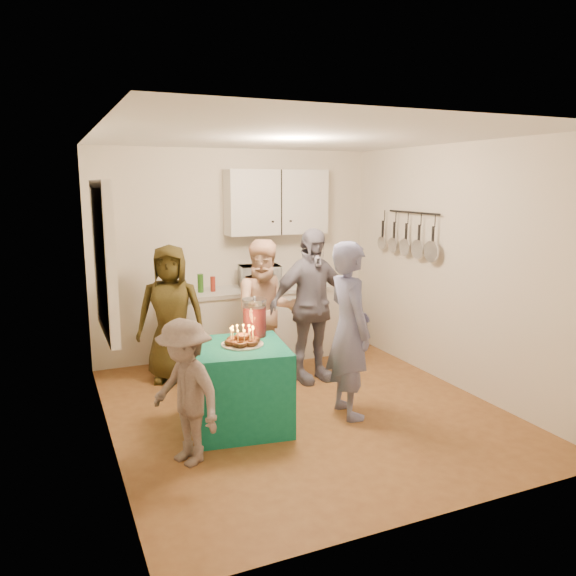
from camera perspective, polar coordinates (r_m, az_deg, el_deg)
name	(u,v)px	position (r m, az deg, el deg)	size (l,w,h in m)	color
floor	(302,409)	(5.65, 1.45, -12.15)	(4.00, 4.00, 0.00)	brown
ceiling	(304,136)	(5.22, 1.59, 15.15)	(4.00, 4.00, 0.00)	white
back_wall	(236,254)	(7.13, -5.32, 3.44)	(3.60, 3.60, 0.00)	silver
left_wall	(103,294)	(4.82, -18.27, -0.54)	(4.00, 4.00, 0.00)	silver
right_wall	(455,267)	(6.25, 16.64, 2.03)	(4.00, 4.00, 0.00)	silver
window_night	(101,258)	(5.08, -18.42, 2.87)	(0.04, 1.00, 1.20)	black
counter	(260,325)	(7.08, -2.89, -3.76)	(2.20, 0.58, 0.86)	white
countertop	(259,289)	(6.98, -2.93, -0.14)	(2.24, 0.62, 0.05)	beige
upper_cabinet	(277,202)	(7.11, -1.15, 8.72)	(1.30, 0.30, 0.80)	white
pot_rack	(411,234)	(6.72, 12.40, 5.37)	(0.12, 1.00, 0.60)	black
microwave	(260,276)	(6.95, -2.88, 1.18)	(0.49, 0.34, 0.27)	white
party_table	(238,386)	(5.17, -5.07, -9.89)	(0.85, 0.85, 0.76)	#11765E
donut_cake	(242,335)	(5.03, -4.67, -4.82)	(0.38, 0.38, 0.18)	#381C0C
punch_jar	(255,319)	(5.30, -3.41, -3.12)	(0.22, 0.22, 0.34)	red
man_birthday	(349,330)	(5.30, 6.23, -4.24)	(0.61, 0.40, 1.67)	#777CAD
woman_back_left	(171,313)	(6.34, -11.80, -2.55)	(0.75, 0.49, 1.53)	brown
woman_back_center	(267,313)	(6.11, -2.15, -2.52)	(0.78, 0.60, 1.59)	#FAA582
woman_back_right	(311,306)	(6.19, 2.30, -1.80)	(1.00, 0.42, 1.71)	black
child_near_left	(185,392)	(4.52, -10.39, -10.36)	(0.76, 0.43, 1.17)	#665651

